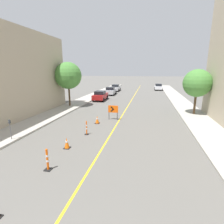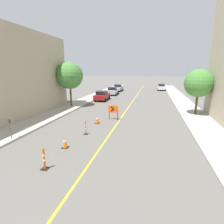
% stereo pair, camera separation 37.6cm
% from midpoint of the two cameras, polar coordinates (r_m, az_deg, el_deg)
% --- Properties ---
extents(lane_stripe, '(0.12, 58.83, 0.01)m').
position_cam_midpoint_polar(lane_stripe, '(30.24, 7.43, 4.00)').
color(lane_stripe, gold).
rests_on(lane_stripe, ground_plane).
extents(sidewalk_left, '(2.90, 58.83, 0.14)m').
position_cam_midpoint_polar(sidewalk_left, '(31.93, -6.56, 4.66)').
color(sidewalk_left, '#ADA89E').
rests_on(sidewalk_left, ground_plane).
extents(sidewalk_right, '(2.90, 58.83, 0.14)m').
position_cam_midpoint_polar(sidewalk_right, '(30.46, 22.09, 3.32)').
color(sidewalk_right, '#ADA89E').
rests_on(sidewalk_right, ground_plane).
extents(traffic_cone_second, '(0.40, 0.40, 0.72)m').
position_cam_midpoint_polar(traffic_cone_second, '(11.88, -14.21, -9.66)').
color(traffic_cone_second, black).
rests_on(traffic_cone_second, ground_plane).
extents(traffic_cone_third, '(0.44, 0.44, 0.74)m').
position_cam_midpoint_polar(traffic_cone_third, '(16.66, -4.23, -2.47)').
color(traffic_cone_third, black).
rests_on(traffic_cone_third, ground_plane).
extents(delineator_post_front, '(0.35, 0.35, 1.17)m').
position_cam_midpoint_polar(delineator_post_front, '(9.75, -20.20, -14.52)').
color(delineator_post_front, black).
rests_on(delineator_post_front, ground_plane).
extents(delineator_post_rear, '(0.29, 0.29, 1.12)m').
position_cam_midpoint_polar(delineator_post_rear, '(13.89, -7.82, -5.38)').
color(delineator_post_rear, black).
rests_on(delineator_post_rear, ground_plane).
extents(arrow_barricade_primary, '(1.01, 0.09, 1.48)m').
position_cam_midpoint_polar(arrow_barricade_primary, '(17.65, 1.03, 0.74)').
color(arrow_barricade_primary, '#EF560C').
rests_on(arrow_barricade_primary, ground_plane).
extents(parked_car_curb_near, '(1.94, 4.33, 1.59)m').
position_cam_midpoint_polar(parked_car_curb_near, '(29.41, -2.89, 5.40)').
color(parked_car_curb_near, maroon).
rests_on(parked_car_curb_near, ground_plane).
extents(parked_car_curb_mid, '(1.95, 4.36, 1.59)m').
position_cam_midpoint_polar(parked_car_curb_mid, '(36.05, 0.52, 6.92)').
color(parked_car_curb_mid, '#B7B7BC').
rests_on(parked_car_curb_mid, ground_plane).
extents(parked_car_curb_far, '(1.93, 4.31, 1.59)m').
position_cam_midpoint_polar(parked_car_curb_far, '(42.55, 2.27, 7.92)').
color(parked_car_curb_far, '#B7B7BC').
rests_on(parked_car_curb_far, ground_plane).
extents(parked_car_opposite_side, '(1.94, 4.33, 1.59)m').
position_cam_midpoint_polar(parked_car_opposite_side, '(46.23, 16.00, 7.87)').
color(parked_car_opposite_side, silver).
rests_on(parked_car_opposite_side, ground_plane).
extents(parking_meter_near_curb, '(0.12, 0.11, 1.46)m').
position_cam_midpoint_polar(parking_meter_near_curb, '(14.30, -29.77, -3.65)').
color(parking_meter_near_curb, '#4C4C51').
rests_on(parking_meter_near_curb, sidewalk_left).
extents(street_tree_left_near, '(3.56, 3.56, 5.86)m').
position_cam_midpoint_polar(street_tree_left_near, '(24.62, -13.20, 11.48)').
color(street_tree_left_near, '#4C3823').
rests_on(street_tree_left_near, sidewalk_left).
extents(street_tree_right_near, '(3.00, 3.00, 4.93)m').
position_cam_midpoint_polar(street_tree_right_near, '(21.20, 26.91, 8.33)').
color(street_tree_right_near, '#4C3823').
rests_on(street_tree_right_near, sidewalk_right).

